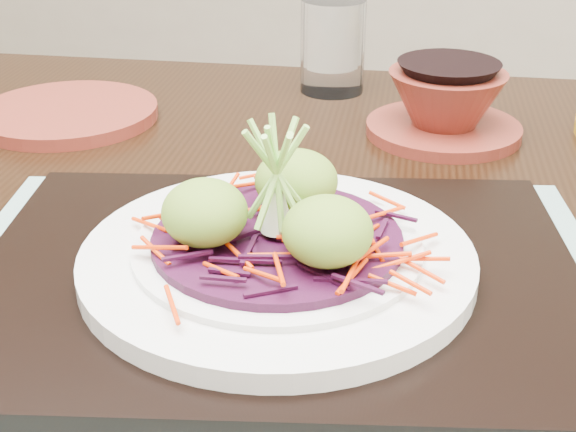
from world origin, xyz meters
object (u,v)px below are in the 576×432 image
(dining_table, at_px, (279,345))
(terracotta_side_plate, at_px, (68,113))
(water_glass, at_px, (333,46))
(terracotta_bowl_set, at_px, (445,107))
(serving_tray, at_px, (278,280))
(white_plate, at_px, (277,257))

(dining_table, bearing_deg, terracotta_side_plate, 140.97)
(water_glass, distance_m, terracotta_bowl_set, 0.16)
(serving_tray, distance_m, water_glass, 0.40)
(serving_tray, xyz_separation_m, terracotta_bowl_set, (0.05, 0.30, 0.01))
(terracotta_bowl_set, bearing_deg, dining_table, -110.22)
(terracotta_side_plate, xyz_separation_m, terracotta_bowl_set, (0.34, 0.07, 0.02))
(white_plate, distance_m, terracotta_side_plate, 0.37)
(serving_tray, bearing_deg, terracotta_side_plate, 125.50)
(terracotta_side_plate, bearing_deg, white_plate, -38.72)
(serving_tray, distance_m, white_plate, 0.02)
(terracotta_side_plate, bearing_deg, serving_tray, -38.72)
(terracotta_side_plate, relative_size, water_glass, 1.80)
(white_plate, bearing_deg, serving_tray, 0.00)
(serving_tray, height_order, terracotta_bowl_set, terracotta_bowl_set)
(terracotta_bowl_set, bearing_deg, water_glass, 144.56)
(white_plate, bearing_deg, water_glass, 100.77)
(water_glass, xyz_separation_m, terracotta_bowl_set, (0.13, -0.09, -0.02))
(white_plate, relative_size, terracotta_side_plate, 1.38)
(serving_tray, bearing_deg, dining_table, 92.56)
(dining_table, xyz_separation_m, white_plate, (0.03, -0.08, 0.13))
(serving_tray, distance_m, terracotta_bowl_set, 0.31)
(white_plate, distance_m, terracotta_bowl_set, 0.31)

